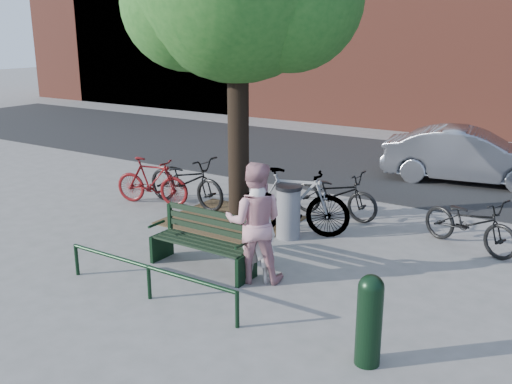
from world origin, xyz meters
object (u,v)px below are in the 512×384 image
Objects in this scene: litter_bin at (288,211)px; bicycle_c at (334,194)px; person_right at (255,222)px; bollard at (369,317)px; park_bench at (205,240)px; parked_car at (469,156)px; person_left at (258,233)px.

litter_bin is 0.53× the size of bicycle_c.
person_right is at bearing -174.34° from bicycle_c.
bollard reaches higher than bicycle_c.
park_bench is at bearing 170.86° from bicycle_c.
bollard is at bearing -47.85° from litter_bin.
person_right is 1.95m from litter_bin.
person_right reaches higher than litter_bin.
parked_car is (-0.98, 8.86, 0.09)m from bollard.
litter_bin is 6.07m from parked_car.
litter_bin is at bearing 173.59° from bicycle_c.
person_left is 1.94m from litter_bin.
park_bench is 0.99m from person_right.
litter_bin is 0.24× the size of parked_car.
bollard reaches higher than park_bench.
person_left is at bearing 151.50° from bollard.
parked_car is at bearing 73.95° from park_bench.
bicycle_c is (-2.58, 4.59, -0.09)m from bollard.
person_left is at bearing 152.87° from person_right.
park_bench is at bearing -22.56° from person_right.
parked_car reaches higher than bicycle_c.
parked_car reaches higher than bollard.
person_left is (0.95, 0.07, 0.27)m from park_bench.
parked_car reaches higher than litter_bin.
person_left is 3.39m from bicycle_c.
park_bench is 0.43× the size of parked_car.
bollard is (2.25, -1.22, -0.17)m from person_left.
litter_bin is 1.53m from bicycle_c.
park_bench is at bearing -102.34° from litter_bin.
person_left reaches higher than bollard.
bicycle_c is (0.20, 1.51, -0.01)m from litter_bin.
person_right reaches higher than person_left.
litter_bin is at bearing 77.66° from park_bench.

